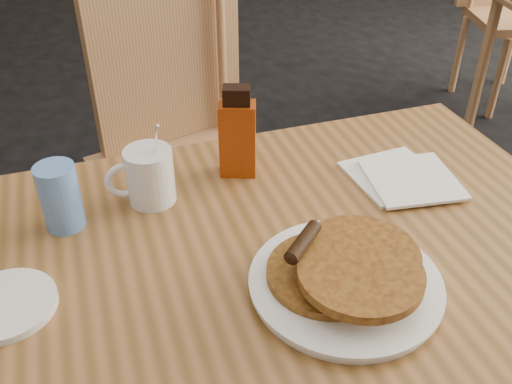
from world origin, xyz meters
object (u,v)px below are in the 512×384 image
Objects in this scene: main_table at (273,270)px; blue_tumbler at (60,197)px; pancake_plate at (346,276)px; coffee_mug at (148,175)px; chair_main_far at (179,124)px; syrup_bottle at (237,135)px.

blue_tumbler reaches higher than main_table.
coffee_mug reaches higher than pancake_plate.
pancake_plate is 0.39m from coffee_mug.
syrup_bottle is at bearing -102.70° from chair_main_far.
blue_tumbler is at bearing -148.97° from syrup_bottle.
blue_tumbler is at bearing -160.83° from coffee_mug.
pancake_plate is (0.08, -0.88, 0.18)m from chair_main_far.
pancake_plate is at bearing -60.72° from syrup_bottle.
syrup_bottle is 0.33m from blue_tumbler.
chair_main_far is 0.58m from syrup_bottle.
pancake_plate is (0.07, -0.12, 0.07)m from main_table.
blue_tumbler reaches higher than pancake_plate.
pancake_plate reaches higher than main_table.
syrup_bottle is 1.54× the size of blue_tumbler.
blue_tumbler is at bearing 143.28° from pancake_plate.
coffee_mug is 1.37× the size of blue_tumbler.
main_table is 0.37m from blue_tumbler.
syrup_bottle is at bearing 87.08° from main_table.
blue_tumbler is at bearing 151.23° from main_table.
syrup_bottle is (-0.06, 0.35, 0.06)m from pancake_plate.
main_table is 1.17× the size of chair_main_far.
chair_main_far reaches higher than main_table.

